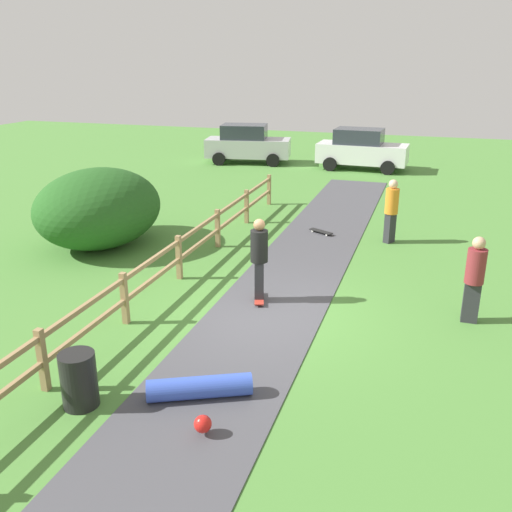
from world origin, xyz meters
The scene contains 12 objects.
ground_plane centered at (0.00, 0.00, 0.00)m, with size 60.00×60.00×0.00m, color #4C8438.
asphalt_path centered at (0.00, 0.00, 0.01)m, with size 2.40×28.00×0.02m, color #47474C.
wooden_fence centered at (-2.60, 0.00, 0.67)m, with size 0.12×18.12×1.10m.
bush_large centered at (-5.86, 2.98, 1.10)m, with size 3.32×3.99×2.21m, color #23561E.
trash_bin centered at (-1.80, -4.05, 0.45)m, with size 0.56×0.56×0.90m, color black.
skater_riding centered at (-0.34, 0.58, 1.08)m, with size 0.48×0.82×1.88m.
skater_fallen centered at (-0.07, -3.38, 0.20)m, with size 1.66×1.51×0.36m.
skateboard_loose centered at (-0.03, 5.95, 0.09)m, with size 0.80×0.56×0.08m.
bystander_orange centered at (2.03, 5.77, 1.04)m, with size 0.52×0.52×1.86m.
bystander_maroon centered at (4.08, 0.93, 1.01)m, with size 0.38×0.38×1.83m.
parked_car_silver centered at (-6.08, 16.84, 0.96)m, with size 4.43×2.56×1.92m.
parked_car_white centered at (-0.34, 16.85, 0.96)m, with size 4.26×2.13×1.92m.
Camera 1 is at (3.11, -10.42, 5.17)m, focal length 39.61 mm.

